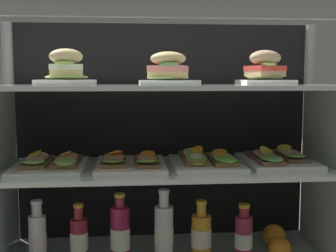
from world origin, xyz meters
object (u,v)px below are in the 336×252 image
plated_roll_sandwich_near_right_corner (66,71)px  open_sandwich_tray_far_right (130,162)px  juice_bottle_tucked_behind (79,239)px  juice_bottle_near_post (244,236)px  orange_fruit_beside_bottles (274,236)px  orange_fruit_near_left_post (280,248)px  juice_bottle_back_center (38,238)px  open_sandwich_tray_mid_right (278,159)px  plated_roll_sandwich_right_of_center (265,71)px  juice_bottle_front_left_end (120,234)px  plated_roll_sandwich_center (168,72)px  juice_bottle_front_second (164,232)px  open_sandwich_tray_left_of_center (51,163)px  juice_bottle_back_right (201,235)px  open_sandwich_tray_near_right_corner (206,160)px

plated_roll_sandwich_near_right_corner → open_sandwich_tray_far_right: bearing=-1.9°
juice_bottle_tucked_behind → juice_bottle_near_post: 0.56m
orange_fruit_beside_bottles → juice_bottle_tucked_behind: bearing=-174.6°
plated_roll_sandwich_near_right_corner → orange_fruit_near_left_post: (0.71, -0.05, -0.60)m
orange_fruit_near_left_post → juice_bottle_back_center: bearing=178.0°
open_sandwich_tray_mid_right → juice_bottle_back_center: bearing=-178.2°
plated_roll_sandwich_right_of_center → juice_bottle_front_left_end: 0.74m
plated_roll_sandwich_center → open_sandwich_tray_mid_right: bearing=1.3°
juice_bottle_front_second → juice_bottle_near_post: size_ratio=1.29×
open_sandwich_tray_left_of_center → orange_fruit_near_left_post: size_ratio=3.86×
orange_fruit_near_left_post → juice_bottle_near_post: bearing=171.4°
juice_bottle_near_post → juice_bottle_back_right: bearing=175.0°
open_sandwich_tray_mid_right → juice_bottle_tucked_behind: open_sandwich_tray_mid_right is taller
juice_bottle_back_center → juice_bottle_back_right: juice_bottle_back_center is taller
plated_roll_sandwich_center → juice_bottle_tucked_behind: (-0.30, -0.01, -0.55)m
open_sandwich_tray_mid_right → orange_fruit_near_left_post: (-0.00, -0.05, -0.30)m
juice_bottle_back_right → juice_bottle_near_post: size_ratio=1.07×
open_sandwich_tray_mid_right → orange_fruit_near_left_post: 0.30m
juice_bottle_tucked_behind → juice_bottle_back_right: size_ratio=0.98×
plated_roll_sandwich_near_right_corner → orange_fruit_beside_bottles: 0.93m
open_sandwich_tray_mid_right → juice_bottle_near_post: bearing=-163.8°
orange_fruit_near_left_post → plated_roll_sandwich_near_right_corner: bearing=176.0°
juice_bottle_front_left_end → juice_bottle_front_second: size_ratio=0.95×
open_sandwich_tray_far_right → open_sandwich_tray_left_of_center: bearing=179.4°
plated_roll_sandwich_right_of_center → open_sandwich_tray_near_right_corner: plated_roll_sandwich_right_of_center is taller
juice_bottle_front_left_end → orange_fruit_near_left_post: juice_bottle_front_left_end is taller
open_sandwich_tray_near_right_corner → juice_bottle_tucked_behind: (-0.43, -0.01, -0.26)m
open_sandwich_tray_left_of_center → juice_bottle_tucked_behind: 0.27m
plated_roll_sandwich_center → juice_bottle_back_center: (-0.43, -0.02, -0.54)m
plated_roll_sandwich_right_of_center → open_sandwich_tray_left_of_center: plated_roll_sandwich_right_of_center is taller
juice_bottle_front_left_end → juice_bottle_tucked_behind: bearing=175.8°
orange_fruit_beside_bottles → plated_roll_sandwich_center: bearing=-171.6°
juice_bottle_tucked_behind → juice_bottle_near_post: juice_bottle_tucked_behind is taller
open_sandwich_tray_far_right → open_sandwich_tray_near_right_corner: bearing=1.8°
plated_roll_sandwich_near_right_corner → plated_roll_sandwich_center: size_ratio=0.95×
juice_bottle_back_center → juice_bottle_near_post: size_ratio=1.14×
open_sandwich_tray_far_right → juice_bottle_back_center: open_sandwich_tray_far_right is taller
juice_bottle_back_right → open_sandwich_tray_near_right_corner: bearing=48.6°
open_sandwich_tray_near_right_corner → plated_roll_sandwich_center: bearing=-178.0°
juice_bottle_tucked_behind → orange_fruit_near_left_post: (0.68, -0.04, -0.04)m
plated_roll_sandwich_near_right_corner → juice_bottle_back_right: (0.44, -0.02, -0.55)m
plated_roll_sandwich_center → juice_bottle_near_post: size_ratio=1.01×
open_sandwich_tray_near_right_corner → orange_fruit_near_left_post: open_sandwich_tray_near_right_corner is taller
plated_roll_sandwich_center → juice_bottle_front_second: (-0.02, -0.03, -0.53)m
juice_bottle_back_center → juice_bottle_back_right: 0.54m
plated_roll_sandwich_near_right_corner → juice_bottle_front_left_end: bearing=-7.3°
juice_bottle_back_center → juice_bottle_back_right: bearing=0.3°
juice_bottle_tucked_behind → plated_roll_sandwich_center: bearing=1.5°
open_sandwich_tray_mid_right → juice_bottle_front_left_end: size_ratio=1.26×
plated_roll_sandwich_center → open_sandwich_tray_mid_right: plated_roll_sandwich_center is taller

